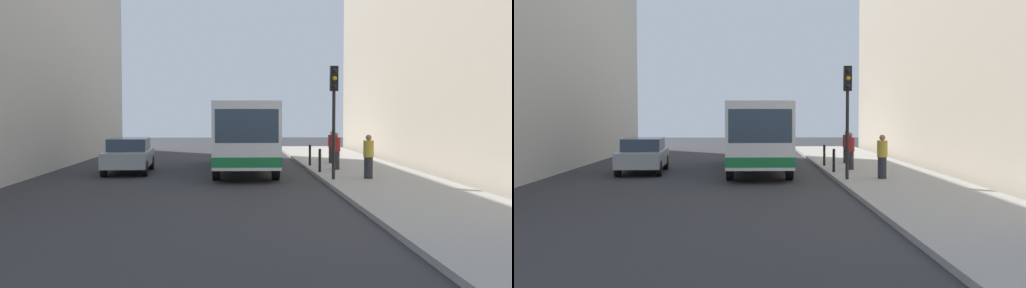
# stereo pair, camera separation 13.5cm
# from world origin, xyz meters

# --- Properties ---
(ground_plane) EXTENTS (80.00, 80.00, 0.00)m
(ground_plane) POSITION_xyz_m (0.00, 0.00, 0.00)
(ground_plane) COLOR #2D2D30
(sidewalk) EXTENTS (4.40, 40.00, 0.15)m
(sidewalk) POSITION_xyz_m (5.40, 0.00, 0.07)
(sidewalk) COLOR #9E9991
(sidewalk) RESTS_ON ground
(building_right) EXTENTS (7.00, 32.00, 15.44)m
(building_right) POSITION_xyz_m (11.50, 4.00, 7.72)
(building_right) COLOR #B2A38C
(building_right) RESTS_ON ground
(bus) EXTENTS (2.60, 11.04, 3.00)m
(bus) POSITION_xyz_m (0.43, 3.08, 1.73)
(bus) COLOR white
(bus) RESTS_ON ground
(car_beside_bus) EXTENTS (2.02, 4.48, 1.48)m
(car_beside_bus) POSITION_xyz_m (-4.54, 2.12, 0.78)
(car_beside_bus) COLOR #A5A8AD
(car_beside_bus) RESTS_ON ground
(traffic_light) EXTENTS (0.28, 0.33, 4.10)m
(traffic_light) POSITION_xyz_m (3.55, -2.16, 3.01)
(traffic_light) COLOR black
(traffic_light) RESTS_ON sidewalk
(bollard_near) EXTENTS (0.11, 0.11, 0.95)m
(bollard_near) POSITION_xyz_m (3.45, 0.57, 0.62)
(bollard_near) COLOR black
(bollard_near) RESTS_ON sidewalk
(bollard_mid) EXTENTS (0.11, 0.11, 0.95)m
(bollard_mid) POSITION_xyz_m (3.45, 3.70, 0.62)
(bollard_mid) COLOR black
(bollard_mid) RESTS_ON sidewalk
(pedestrian_near_signal) EXTENTS (0.38, 0.38, 1.62)m
(pedestrian_near_signal) POSITION_xyz_m (4.88, -1.94, 0.95)
(pedestrian_near_signal) COLOR #26262D
(pedestrian_near_signal) RESTS_ON sidewalk
(pedestrian_mid_sidewalk) EXTENTS (0.38, 0.38, 1.59)m
(pedestrian_mid_sidewalk) POSITION_xyz_m (4.29, 1.61, 0.94)
(pedestrian_mid_sidewalk) COLOR #26262D
(pedestrian_mid_sidewalk) RESTS_ON sidewalk
(pedestrian_far_sidewalk) EXTENTS (0.38, 0.38, 1.57)m
(pedestrian_far_sidewalk) POSITION_xyz_m (4.70, 5.05, 0.93)
(pedestrian_far_sidewalk) COLOR #26262D
(pedestrian_far_sidewalk) RESTS_ON sidewalk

